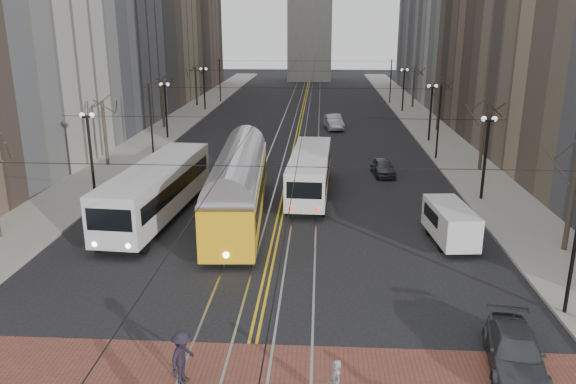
# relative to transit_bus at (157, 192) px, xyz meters

# --- Properties ---
(ground) EXTENTS (260.00, 260.00, 0.00)m
(ground) POSITION_rel_transit_bus_xyz_m (7.62, -13.12, -1.71)
(ground) COLOR black
(ground) RESTS_ON ground
(sidewalk_left) EXTENTS (5.00, 140.00, 0.15)m
(sidewalk_left) POSITION_rel_transit_bus_xyz_m (-7.38, 31.88, -1.63)
(sidewalk_left) COLOR gray
(sidewalk_left) RESTS_ON ground
(sidewalk_right) EXTENTS (5.00, 140.00, 0.15)m
(sidewalk_right) POSITION_rel_transit_bus_xyz_m (22.62, 31.88, -1.63)
(sidewalk_right) COLOR gray
(sidewalk_right) RESTS_ON ground
(streetcar_rails) EXTENTS (4.80, 130.00, 0.02)m
(streetcar_rails) POSITION_rel_transit_bus_xyz_m (7.62, 31.88, -1.70)
(streetcar_rails) COLOR gray
(streetcar_rails) RESTS_ON ground
(centre_lines) EXTENTS (0.42, 130.00, 0.01)m
(centre_lines) POSITION_rel_transit_bus_xyz_m (7.62, 31.88, -1.70)
(centre_lines) COLOR gold
(centre_lines) RESTS_ON ground
(lamp_posts) EXTENTS (27.60, 57.20, 5.60)m
(lamp_posts) POSITION_rel_transit_bus_xyz_m (7.62, 15.63, 1.09)
(lamp_posts) COLOR black
(lamp_posts) RESTS_ON ground
(street_trees) EXTENTS (31.68, 53.28, 5.60)m
(street_trees) POSITION_rel_transit_bus_xyz_m (7.62, 22.13, 1.09)
(street_trees) COLOR #382D23
(street_trees) RESTS_ON ground
(trolley_wires) EXTENTS (25.96, 120.00, 6.60)m
(trolley_wires) POSITION_rel_transit_bus_xyz_m (7.62, 21.71, 2.07)
(trolley_wires) COLOR black
(trolley_wires) RESTS_ON ground
(transit_bus) EXTENTS (3.88, 13.82, 3.41)m
(transit_bus) POSITION_rel_transit_bus_xyz_m (0.00, 0.00, 0.00)
(transit_bus) COLOR silver
(transit_bus) RESTS_ON ground
(streetcar) EXTENTS (3.72, 15.39, 3.60)m
(streetcar) POSITION_rel_transit_bus_xyz_m (5.12, -0.07, 0.09)
(streetcar) COLOR yellow
(streetcar) RESTS_ON ground
(rear_bus) EXTENTS (3.03, 11.78, 3.05)m
(rear_bus) POSITION_rel_transit_bus_xyz_m (9.42, 5.61, -0.18)
(rear_bus) COLOR white
(rear_bus) RESTS_ON ground
(cargo_van) EXTENTS (2.33, 5.03, 2.16)m
(cargo_van) POSITION_rel_transit_bus_xyz_m (17.38, -3.23, -0.63)
(cargo_van) COLOR silver
(cargo_van) RESTS_ON ground
(sedan_grey) EXTENTS (1.91, 4.01, 1.32)m
(sedan_grey) POSITION_rel_transit_bus_xyz_m (15.20, 11.29, -1.04)
(sedan_grey) COLOR #3A3C41
(sedan_grey) RESTS_ON ground
(sedan_silver) EXTENTS (2.43, 5.14, 1.63)m
(sedan_silver) POSITION_rel_transit_bus_xyz_m (11.62, 31.54, -0.89)
(sedan_silver) COLOR #A6A8AE
(sedan_silver) RESTS_ON ground
(sedan_parked) EXTENTS (2.60, 4.84, 1.33)m
(sedan_parked) POSITION_rel_transit_bus_xyz_m (17.12, -15.12, -1.04)
(sedan_parked) COLOR #3B3D42
(sedan_parked) RESTS_ON ground
(pedestrian_b) EXTENTS (0.58, 0.71, 1.67)m
(pedestrian_b) POSITION_rel_transit_bus_xyz_m (10.70, -17.61, -0.86)
(pedestrian_b) COLOR gray
(pedestrian_b) RESTS_ON crosswalk_band
(pedestrian_d) EXTENTS (1.05, 1.40, 1.93)m
(pedestrian_d) POSITION_rel_transit_bus_xyz_m (5.54, -16.61, -0.73)
(pedestrian_d) COLOR black
(pedestrian_d) RESTS_ON crosswalk_band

